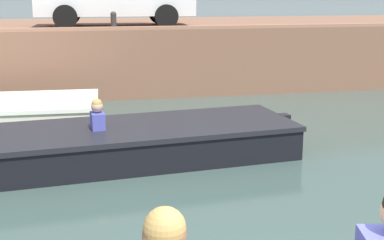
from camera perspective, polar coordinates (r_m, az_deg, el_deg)
The scene contains 5 objects.
ground_plane at distance 8.51m, azimuth -0.11°, elevation -4.68°, with size 400.00×400.00×0.00m, color #384C47.
far_quay_wall at distance 16.33m, azimuth -6.00°, elevation 7.25°, with size 60.00×6.00×1.73m, color brown.
far_wall_coping at distance 13.40m, azimuth -4.81°, elevation 9.75°, with size 60.00×0.24×0.08m, color #9F6C52.
motorboat_passing at distance 8.67m, azimuth -6.75°, elevation -2.47°, with size 6.04×2.30×1.05m.
mooring_bollard_mid at distance 13.44m, azimuth -8.37°, elevation 10.52°, with size 0.15×0.15×0.45m.
Camera 1 is at (-1.63, -2.67, 2.69)m, focal length 50.00 mm.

